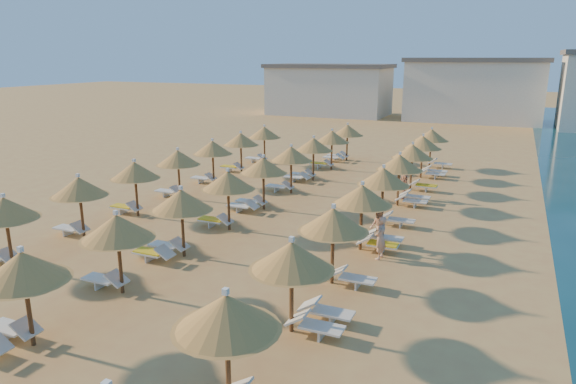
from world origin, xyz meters
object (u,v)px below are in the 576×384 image
at_px(beachgoer_c, 404,182).
at_px(beachgoer_b, 378,227).
at_px(parasol_row_west, 247,173).
at_px(beachgoer_a, 380,238).
at_px(parasol_row_east, 373,186).

bearing_deg(beachgoer_c, beachgoer_b, -24.04).
xyz_separation_m(parasol_row_west, beachgoer_c, (5.93, 6.62, -1.31)).
xyz_separation_m(parasol_row_west, beachgoer_a, (6.89, -2.35, -1.35)).
bearing_deg(beachgoer_b, parasol_row_west, -127.72).
relative_size(beachgoer_c, beachgoer_a, 1.05).
relative_size(parasol_row_east, beachgoer_c, 18.87).
bearing_deg(beachgoer_a, parasol_row_east, -153.80).
relative_size(parasol_row_west, beachgoer_a, 19.86).
height_order(parasol_row_east, beachgoer_a, parasol_row_east).
distance_m(parasol_row_east, beachgoer_a, 2.87).
bearing_deg(parasol_row_east, parasol_row_west, 180.00).
bearing_deg(beachgoer_b, beachgoer_a, -10.50).
bearing_deg(beachgoer_c, parasol_row_east, -28.00).
bearing_deg(parasol_row_west, beachgoer_c, 48.14).
bearing_deg(beachgoer_a, beachgoer_c, -169.41).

